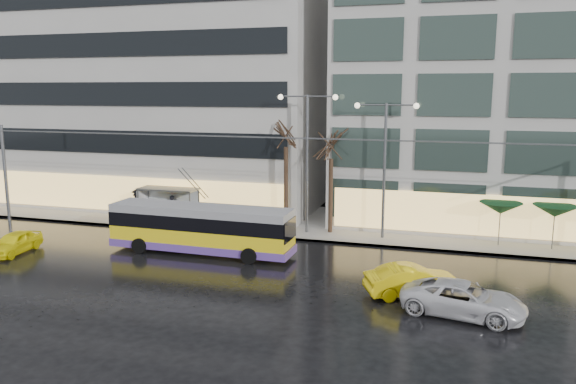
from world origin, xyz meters
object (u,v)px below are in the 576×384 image
at_px(taxi_a, 14,243).
at_px(street_lamp_near, 307,144).
at_px(trolleybus, 201,230).
at_px(bus_shelter, 165,197).

bearing_deg(taxi_a, street_lamp_near, 25.73).
xyz_separation_m(trolleybus, bus_shelter, (-5.53, 5.86, 0.58)).
relative_size(trolleybus, taxi_a, 2.93).
height_order(street_lamp_near, taxi_a, street_lamp_near).
bearing_deg(trolleybus, street_lamp_near, 50.90).
distance_m(trolleybus, taxi_a, 10.99).
height_order(trolleybus, street_lamp_near, street_lamp_near).
bearing_deg(taxi_a, trolleybus, 11.69).
xyz_separation_m(trolleybus, street_lamp_near, (4.86, 5.98, 4.61)).
distance_m(bus_shelter, taxi_a, 10.37).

